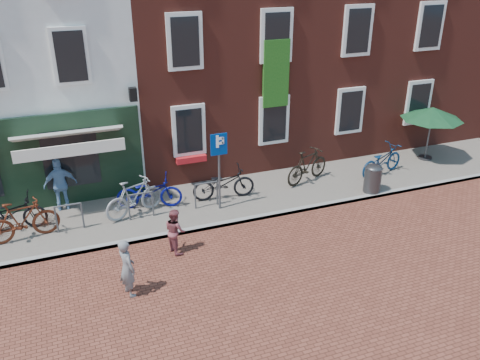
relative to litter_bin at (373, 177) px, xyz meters
name	(u,v)px	position (x,y,z in m)	size (l,w,h in m)	color
ground	(203,231)	(-5.86, -0.30, -0.62)	(80.00, 80.00, 0.00)	brown
sidewalk	(219,201)	(-4.86, 1.20, -0.57)	(24.00, 3.00, 0.10)	slate
building_brick_mid	(195,16)	(-3.86, 6.70, 4.38)	(6.00, 8.00, 10.00)	maroon
building_brick_right	(335,10)	(2.14, 6.70, 4.38)	(6.00, 8.00, 10.00)	maroon
filler_right	(458,15)	(8.64, 6.70, 3.88)	(7.00, 8.00, 9.00)	maroon
litter_bin	(373,177)	(0.00, 0.00, 0.00)	(0.55, 0.55, 1.01)	#3B3B3E
parking_sign	(219,159)	(-5.01, 0.64, 1.13)	(0.50, 0.08, 2.43)	#4C4C4F
parasol	(433,111)	(3.50, 1.66, 1.34)	(2.24, 2.24, 2.11)	#4C4C4F
woman	(127,268)	(-8.27, -2.43, 0.11)	(0.53, 0.35, 1.46)	slate
boy	(175,231)	(-6.81, -1.03, 0.00)	(0.60, 0.47, 1.24)	brown
cafe_person	(61,185)	(-9.47, 2.30, 0.30)	(0.96, 0.40, 1.64)	#6E95C0
bicycle_0	(9,213)	(-10.91, 1.51, 0.00)	(0.69, 1.98, 1.04)	black
bicycle_1	(22,220)	(-10.56, 0.86, 0.06)	(0.54, 1.92, 1.15)	#501F10
bicycle_2	(149,192)	(-6.99, 1.48, 0.00)	(0.69, 1.98, 1.04)	#070B66
bicycle_3	(134,197)	(-7.48, 1.17, 0.06)	(0.54, 1.92, 1.15)	#949596
bicycle_4	(224,183)	(-4.67, 1.25, 0.00)	(0.69, 1.98, 1.04)	black
bicycle_5	(307,166)	(-1.62, 1.45, 0.06)	(0.54, 1.92, 1.15)	black
bicycle_6	(382,160)	(1.09, 1.07, 0.00)	(0.69, 1.98, 1.04)	navy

